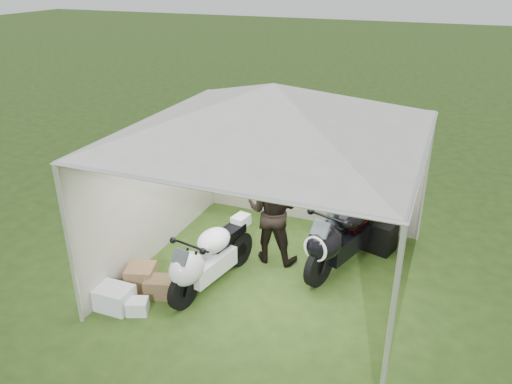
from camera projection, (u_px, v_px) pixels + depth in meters
ground at (271, 275)px, 7.80m from camera, size 80.00×80.00×0.00m
canopy_tent at (274, 114)px, 6.76m from camera, size 5.66×5.66×3.00m
motorcycle_white at (208, 258)px, 7.28m from camera, size 0.66×1.89×0.94m
motorcycle_black at (343, 233)px, 7.76m from camera, size 0.99×2.13×1.08m
paddock_stand at (372, 233)px, 8.63m from camera, size 0.55×0.44×0.36m
person_dark_jacket at (273, 210)px, 7.88m from camera, size 0.88×0.69×1.76m
person_blue_jacket at (337, 200)px, 7.97m from camera, size 0.49×0.73×1.98m
equipment_box at (379, 236)px, 8.40m from camera, size 0.62×0.55×0.52m
crate_0 at (115, 298)px, 6.99m from camera, size 0.50×0.39×0.33m
crate_1 at (141, 277)px, 7.43m from camera, size 0.50×0.50×0.36m
crate_2 at (138, 307)px, 6.90m from camera, size 0.35×0.33×0.21m
crate_3 at (161, 287)px, 7.26m from camera, size 0.50×0.42×0.29m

